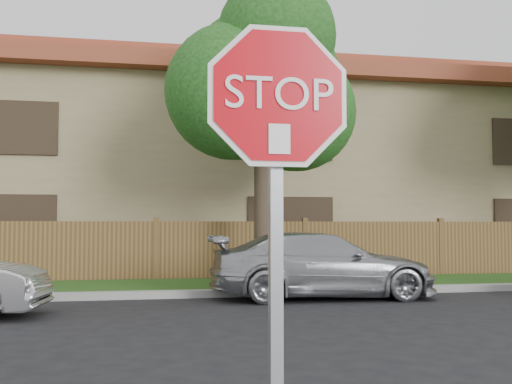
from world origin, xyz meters
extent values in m
cube|color=gray|center=(0.00, 8.15, 0.07)|extent=(70.00, 0.30, 0.15)
cube|color=#1E4714|center=(0.00, 9.80, 0.06)|extent=(70.00, 3.00, 0.12)
cube|color=brown|center=(0.00, 11.40, 0.80)|extent=(70.00, 0.12, 1.60)
cube|color=#94835C|center=(0.00, 17.00, 3.00)|extent=(34.00, 8.00, 6.00)
cube|color=brown|center=(0.00, 17.00, 6.25)|extent=(35.20, 9.20, 0.50)
cube|color=brown|center=(0.00, 17.00, 6.85)|extent=(33.00, 5.50, 0.70)
cylinder|color=#382B21|center=(2.50, 9.70, 1.96)|extent=(0.44, 0.44, 3.92)
sphere|color=#153B12|center=(2.50, 9.70, 4.90)|extent=(3.80, 3.80, 3.80)
sphere|color=#153B12|center=(3.40, 10.00, 4.34)|extent=(3.00, 3.00, 3.00)
sphere|color=#153B12|center=(1.70, 9.30, 4.62)|extent=(3.20, 3.20, 3.20)
sphere|color=#153B12|center=(2.70, 9.10, 5.95)|extent=(2.80, 2.80, 2.80)
cube|color=gray|center=(0.31, -1.44, 1.25)|extent=(0.06, 0.06, 2.30)
cylinder|color=white|center=(0.31, -1.50, 2.15)|extent=(1.01, 0.02, 1.01)
cylinder|color=red|center=(0.31, -1.51, 2.15)|extent=(0.93, 0.02, 0.93)
cube|color=white|center=(0.31, -1.53, 1.93)|extent=(0.11, 0.00, 0.15)
imported|color=#9E9FA4|center=(3.30, 7.52, 0.68)|extent=(4.73, 2.09, 1.35)
camera|label=1|loc=(-0.35, -4.40, 1.50)|focal=42.00mm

